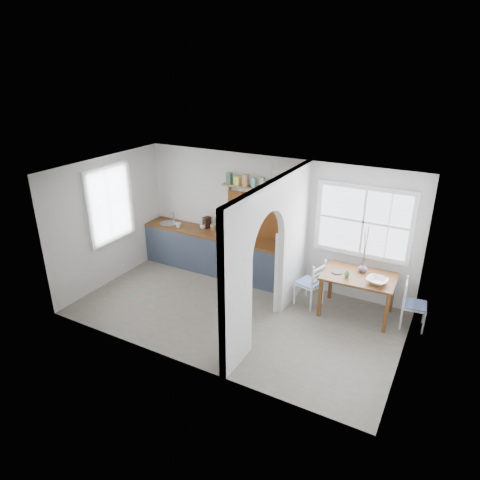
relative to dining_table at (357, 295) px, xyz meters
The scene contains 26 objects.
floor 2.24m from the dining_table, 151.92° to the right, with size 5.80×3.20×0.01m, color gray.
ceiling 3.12m from the dining_table, 151.92° to the right, with size 5.80×3.20×0.01m, color silver.
walls 2.38m from the dining_table, 151.92° to the right, with size 5.81×3.21×2.60m.
partition 1.90m from the dining_table, 141.77° to the right, with size 0.12×3.20×2.60m.
kitchen_window 5.08m from the dining_table, 167.85° to the right, with size 0.10×1.16×1.50m, color white, non-canonical shape.
nook_window 1.32m from the dining_table, 105.24° to the left, with size 1.76×0.10×1.30m, color white, non-canonical shape.
counter 3.09m from the dining_table, behind, with size 3.50×0.60×0.90m.
sink 4.41m from the dining_table, behind, with size 0.40×0.40×0.02m, color silver.
backsplash 2.41m from the dining_table, 165.92° to the left, with size 1.65×0.03×0.90m, color brown.
shelf 2.72m from the dining_table, 168.07° to the left, with size 1.75×0.20×0.21m.
pendant_lamp 2.33m from the dining_table, behind, with size 0.26×0.26×0.16m, color beige.
utensil_rail 1.71m from the dining_table, behind, with size 0.02×0.02×0.50m, color silver.
dining_table is the anchor object (origin of this frame).
chair_left 0.88m from the dining_table, behind, with size 0.42×0.42×0.92m, color white, non-canonical shape.
chair_right 0.98m from the dining_table, ahead, with size 0.40×0.40×0.87m, color white, non-canonical shape.
kettle 1.63m from the dining_table, 169.31° to the left, with size 0.21×0.17×0.25m, color silver, non-canonical shape.
mug_a 4.06m from the dining_table, behind, with size 0.12×0.12×0.11m, color white.
mug_b 3.58m from the dining_table, behind, with size 0.12×0.12×0.10m, color silver.
knife_block 3.55m from the dining_table, behind, with size 0.11×0.16×0.25m, color #362119.
jar 3.33m from the dining_table, behind, with size 0.09×0.09×0.14m, color #837458.
towel_magenta 1.37m from the dining_table, behind, with size 0.02×0.03×0.59m, color #C83889.
towel_orange 1.37m from the dining_table, behind, with size 0.02×0.03×0.52m, color #DC612E.
bowl 0.57m from the dining_table, 22.08° to the right, with size 0.35×0.35×0.08m, color white.
table_cup 0.50m from the dining_table, 135.87° to the right, with size 0.10×0.10×0.09m, color #579152.
plate 0.56m from the dining_table, 169.72° to the right, with size 0.20×0.20×0.02m, color #312B2B.
vase 0.51m from the dining_table, 84.19° to the left, with size 0.16×0.16×0.16m, color slate.
Camera 1 is at (3.31, -5.86, 4.29)m, focal length 32.00 mm.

